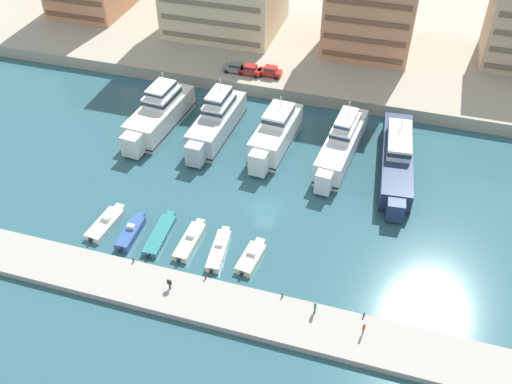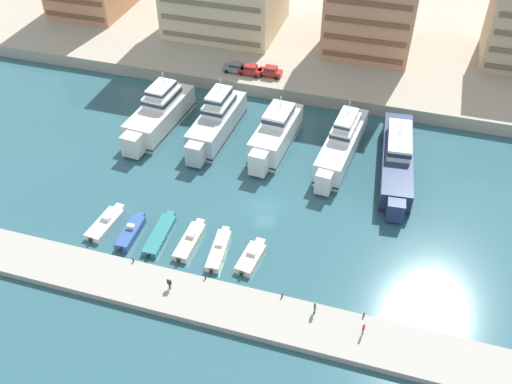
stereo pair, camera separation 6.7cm
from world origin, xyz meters
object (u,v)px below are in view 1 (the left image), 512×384
Objects in this scene: car_grey_far_left at (235,67)px; yacht_ivory_far_left at (159,113)px; yacht_white_center_left at (341,144)px; motorboat_cream_center_left at (190,241)px; car_red_mid_left at (270,71)px; yacht_white_mid_left at (275,134)px; motorboat_cream_center at (219,250)px; yacht_navy_center at (397,158)px; car_red_left at (250,70)px; pedestrian_far_side at (169,283)px; pedestrian_near_edge at (315,307)px; pedestrian_mid_deck at (364,328)px; yacht_silver_left at (216,121)px; motorboat_blue_left at (131,232)px; motorboat_cream_center_right at (251,257)px; motorboat_teal_mid_left at (160,234)px; motorboat_white_far_left at (106,223)px.

yacht_ivory_far_left is at bearing -113.66° from car_grey_far_left.
yacht_white_center_left is 26.83m from car_grey_far_left.
car_red_mid_left is (-0.72, 39.35, 2.73)m from motorboat_cream_center_left.
motorboat_cream_center is (-0.84, -23.10, -1.95)m from yacht_white_mid_left.
yacht_navy_center is 5.47× the size of car_red_left.
car_grey_far_left is at bearing 143.66° from yacht_white_center_left.
pedestrian_far_side is at bearing -80.72° from car_grey_far_left.
pedestrian_near_edge reaches higher than pedestrian_mid_deck.
pedestrian_far_side is at bearing -88.18° from car_red_mid_left.
yacht_ivory_far_left reaches higher than yacht_navy_center.
car_red_mid_left is (3.96, 16.29, 0.62)m from yacht_silver_left.
motorboat_blue_left is 31.19m from pedestrian_mid_deck.
yacht_navy_center is 30.15m from pedestrian_mid_deck.
motorboat_cream_center_right is at bearing 1.29° from motorboat_blue_left.
yacht_ivory_far_left reaches higher than motorboat_cream_center_right.
yacht_white_mid_left is 24.45m from motorboat_teal_mid_left.
motorboat_cream_center_right is at bearing 146.13° from pedestrian_near_edge.
pedestrian_near_edge is (-5.61, -28.98, -0.14)m from yacht_navy_center.
pedestrian_near_edge is at bearing -24.99° from motorboat_cream_center.
yacht_white_center_left is 4.59× the size of car_red_left.
car_red_mid_left is at bearing 116.44° from pedestrian_mid_deck.
pedestrian_near_edge is at bearing -13.00° from motorboat_blue_left.
motorboat_cream_center_left is 1.80× the size of car_red_mid_left.
yacht_navy_center reaches higher than car_red_mid_left.
car_red_left is at bearing 90.17° from motorboat_teal_mid_left.
car_grey_far_left is at bearing -175.87° from car_red_mid_left.
pedestrian_far_side reaches higher than motorboat_cream_center_right.
yacht_white_mid_left is 26.71m from motorboat_blue_left.
yacht_silver_left is 2.32× the size of motorboat_cream_center.
yacht_white_mid_left reaches higher than motorboat_white_far_left.
motorboat_cream_center_left is 1.80× the size of car_red_left.
motorboat_cream_center_left is at bearing 159.05° from pedestrian_near_edge.
motorboat_cream_center_right reaches higher than motorboat_cream_center.
motorboat_teal_mid_left is at bearing -111.35° from yacht_white_mid_left.
car_red_left is (9.83, 16.24, 0.67)m from yacht_ivory_far_left.
motorboat_blue_left is at bearing -9.11° from motorboat_white_far_left.
motorboat_white_far_left is at bearing -178.27° from motorboat_teal_mid_left.
yacht_ivory_far_left is 4.34× the size of car_red_mid_left.
motorboat_cream_center_right is 1.51× the size of car_grey_far_left.
motorboat_teal_mid_left is at bearing -66.26° from yacht_ivory_far_left.
car_grey_far_left is (-21.60, 15.89, 0.78)m from yacht_white_center_left.
motorboat_teal_mid_left is 4.63× the size of pedestrian_near_edge.
motorboat_white_far_left is 39.86m from car_red_left.
yacht_silver_left is 25.10m from motorboat_cream_center.
yacht_navy_center is at bearing -29.07° from car_grey_far_left.
pedestrian_far_side is at bearing -134.46° from motorboat_cream_center_right.
car_red_mid_left reaches higher than motorboat_white_far_left.
yacht_white_mid_left is 23.28m from motorboat_cream_center_left.
yacht_ivory_far_left reaches higher than motorboat_cream_center_left.
motorboat_cream_center_right is (19.73, -0.27, 0.01)m from motorboat_white_far_left.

